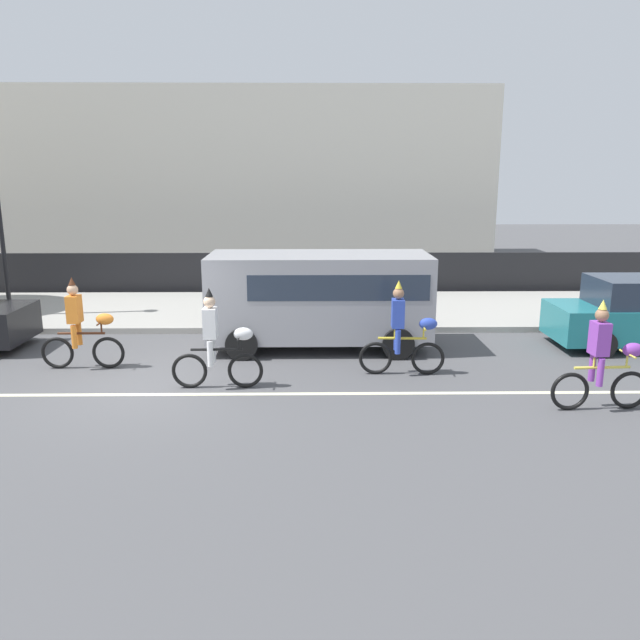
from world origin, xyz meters
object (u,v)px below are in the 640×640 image
at_px(parade_cyclist_orange, 82,329).
at_px(parade_cyclist_zebra, 217,345).
at_px(parade_cyclist_cobalt, 403,334).
at_px(parked_van_grey, 323,293).
at_px(parade_cyclist_purple, 604,362).
at_px(pedestrian_onlooker, 215,287).

xyz_separation_m(parade_cyclist_orange, parade_cyclist_zebra, (2.96, -1.26, 0.00)).
relative_size(parade_cyclist_orange, parade_cyclist_cobalt, 1.00).
bearing_deg(parked_van_grey, parade_cyclist_orange, -162.54).
height_order(parade_cyclist_zebra, parade_cyclist_purple, same).
height_order(parade_cyclist_orange, parade_cyclist_zebra, same).
bearing_deg(parade_cyclist_cobalt, parade_cyclist_orange, 175.68).
height_order(parade_cyclist_cobalt, parade_cyclist_purple, same).
bearing_deg(parade_cyclist_purple, parade_cyclist_cobalt, 147.48).
xyz_separation_m(parade_cyclist_cobalt, pedestrian_onlooker, (-4.38, 4.38, 0.17)).
bearing_deg(parade_cyclist_cobalt, pedestrian_onlooker, 134.95).
xyz_separation_m(parade_cyclist_zebra, parade_cyclist_cobalt, (3.58, 0.77, 0.00)).
bearing_deg(parked_van_grey, parade_cyclist_zebra, -125.44).
distance_m(parade_cyclist_purple, parked_van_grey, 6.19).
distance_m(parade_cyclist_cobalt, parade_cyclist_purple, 3.68).
relative_size(parade_cyclist_purple, pedestrian_onlooker, 1.19).
bearing_deg(parade_cyclist_orange, parade_cyclist_zebra, -23.10).
distance_m(parade_cyclist_orange, pedestrian_onlooker, 4.46).
height_order(parade_cyclist_orange, pedestrian_onlooker, parade_cyclist_orange).
height_order(parade_cyclist_zebra, parade_cyclist_cobalt, same).
relative_size(parked_van_grey, pedestrian_onlooker, 3.09).
bearing_deg(parade_cyclist_cobalt, parade_cyclist_purple, -32.52).
xyz_separation_m(parade_cyclist_cobalt, parked_van_grey, (-1.57, 2.06, 0.44)).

